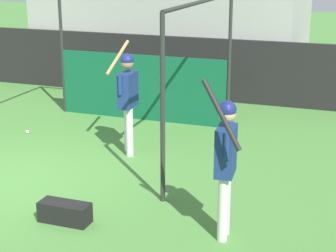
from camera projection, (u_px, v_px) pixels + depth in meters
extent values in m
plane|color=#477F38|center=(5.00, 181.00, 8.92)|extent=(60.00, 60.00, 0.00)
cube|color=black|center=(148.00, 65.00, 14.23)|extent=(24.00, 0.12, 1.53)
cube|color=#9E9E99|center=(175.00, 16.00, 15.78)|extent=(7.05, 4.00, 3.58)
cube|color=#195B33|center=(61.00, 26.00, 15.30)|extent=(0.45, 0.40, 0.10)
cube|color=#195B33|center=(64.00, 17.00, 15.40)|extent=(0.45, 0.06, 0.40)
cube|color=#195B33|center=(79.00, 27.00, 15.12)|extent=(0.45, 0.40, 0.10)
cube|color=#195B33|center=(81.00, 18.00, 15.22)|extent=(0.45, 0.06, 0.40)
cube|color=#195B33|center=(97.00, 28.00, 14.94)|extent=(0.45, 0.40, 0.10)
cube|color=#195B33|center=(100.00, 19.00, 15.04)|extent=(0.45, 0.06, 0.40)
cube|color=#195B33|center=(116.00, 29.00, 14.76)|extent=(0.45, 0.40, 0.10)
cube|color=#195B33|center=(118.00, 19.00, 14.86)|extent=(0.45, 0.06, 0.40)
cube|color=#195B33|center=(135.00, 30.00, 14.58)|extent=(0.45, 0.40, 0.10)
cube|color=#195B33|center=(137.00, 20.00, 14.68)|extent=(0.45, 0.06, 0.40)
cube|color=#195B33|center=(155.00, 31.00, 14.40)|extent=(0.45, 0.40, 0.10)
cube|color=#195B33|center=(157.00, 21.00, 14.50)|extent=(0.45, 0.06, 0.40)
cube|color=#195B33|center=(175.00, 32.00, 14.22)|extent=(0.45, 0.40, 0.10)
cube|color=#195B33|center=(177.00, 22.00, 14.32)|extent=(0.45, 0.06, 0.40)
cube|color=#195B33|center=(195.00, 33.00, 14.04)|extent=(0.45, 0.40, 0.10)
cube|color=#195B33|center=(198.00, 23.00, 14.14)|extent=(0.45, 0.06, 0.40)
cube|color=#195B33|center=(217.00, 34.00, 13.86)|extent=(0.45, 0.40, 0.10)
cube|color=#195B33|center=(219.00, 24.00, 13.96)|extent=(0.45, 0.06, 0.40)
cube|color=#195B33|center=(239.00, 35.00, 13.68)|extent=(0.45, 0.40, 0.10)
cube|color=#195B33|center=(241.00, 24.00, 13.78)|extent=(0.45, 0.06, 0.40)
cube|color=#195B33|center=(261.00, 36.00, 13.50)|extent=(0.45, 0.40, 0.10)
cube|color=#195B33|center=(263.00, 25.00, 13.60)|extent=(0.45, 0.06, 0.40)
cube|color=#195B33|center=(74.00, 9.00, 15.90)|extent=(0.45, 0.40, 0.10)
cube|color=#195B33|center=(77.00, 0.00, 16.00)|extent=(0.45, 0.06, 0.40)
cube|color=#195B33|center=(92.00, 9.00, 15.72)|extent=(0.45, 0.40, 0.10)
cube|color=#195B33|center=(94.00, 1.00, 15.82)|extent=(0.45, 0.06, 0.40)
cube|color=#195B33|center=(110.00, 10.00, 15.54)|extent=(0.45, 0.40, 0.10)
cube|color=#195B33|center=(112.00, 1.00, 15.64)|extent=(0.45, 0.06, 0.40)
cube|color=#195B33|center=(128.00, 11.00, 15.36)|extent=(0.45, 0.40, 0.10)
cube|color=#195B33|center=(130.00, 2.00, 15.46)|extent=(0.45, 0.06, 0.40)
cube|color=#195B33|center=(146.00, 11.00, 15.18)|extent=(0.45, 0.40, 0.10)
cube|color=#195B33|center=(149.00, 2.00, 15.28)|extent=(0.45, 0.06, 0.40)
cube|color=#195B33|center=(165.00, 12.00, 15.00)|extent=(0.45, 0.40, 0.10)
cube|color=#195B33|center=(168.00, 3.00, 15.10)|extent=(0.45, 0.06, 0.40)
cube|color=#195B33|center=(185.00, 13.00, 14.82)|extent=(0.45, 0.40, 0.10)
cube|color=#195B33|center=(187.00, 3.00, 14.92)|extent=(0.45, 0.06, 0.40)
cube|color=#195B33|center=(205.00, 14.00, 14.65)|extent=(0.45, 0.40, 0.10)
cube|color=#195B33|center=(207.00, 4.00, 14.74)|extent=(0.45, 0.06, 0.40)
cube|color=#195B33|center=(225.00, 14.00, 14.47)|extent=(0.45, 0.40, 0.10)
cube|color=#195B33|center=(227.00, 5.00, 14.56)|extent=(0.45, 0.06, 0.40)
cube|color=#195B33|center=(246.00, 15.00, 14.29)|extent=(0.45, 0.40, 0.10)
cube|color=#195B33|center=(248.00, 5.00, 14.38)|extent=(0.45, 0.06, 0.40)
cube|color=#195B33|center=(268.00, 16.00, 14.11)|extent=(0.45, 0.40, 0.10)
cube|color=#195B33|center=(270.00, 6.00, 14.20)|extent=(0.45, 0.06, 0.40)
cylinder|color=#282828|center=(163.00, 111.00, 7.82)|extent=(0.07, 0.07, 2.73)
cylinder|color=#282828|center=(62.00, 52.00, 12.51)|extent=(0.07, 0.07, 2.73)
cylinder|color=#282828|center=(229.00, 63.00, 11.26)|extent=(0.07, 0.07, 2.73)
cylinder|color=#282828|center=(203.00, 1.00, 9.14)|extent=(0.06, 3.83, 0.06)
cube|color=#0F5133|center=(141.00, 88.00, 12.06)|extent=(3.76, 0.03, 1.42)
cylinder|color=silver|center=(130.00, 133.00, 9.92)|extent=(0.13, 0.13, 0.87)
cylinder|color=silver|center=(128.00, 128.00, 10.15)|extent=(0.13, 0.13, 0.87)
cube|color=navy|center=(128.00, 90.00, 9.82)|extent=(0.24, 0.48, 0.62)
sphere|color=#A37556|center=(127.00, 63.00, 9.68)|extent=(0.22, 0.22, 0.22)
sphere|color=navy|center=(127.00, 60.00, 9.66)|extent=(0.23, 0.23, 0.23)
cylinder|color=navy|center=(120.00, 85.00, 9.57)|extent=(0.07, 0.07, 0.34)
cylinder|color=navy|center=(131.00, 79.00, 10.02)|extent=(0.07, 0.07, 0.34)
cylinder|color=#AD7F4C|center=(117.00, 58.00, 10.01)|extent=(0.16, 0.74, 0.54)
sphere|color=#AD7F4C|center=(135.00, 73.00, 9.92)|extent=(0.08, 0.08, 0.08)
cylinder|color=silver|center=(225.00, 203.00, 7.13)|extent=(0.14, 0.14, 0.86)
cylinder|color=silver|center=(223.00, 209.00, 6.96)|extent=(0.14, 0.14, 0.86)
cube|color=navy|center=(226.00, 151.00, 6.83)|extent=(0.26, 0.43, 0.61)
sphere|color=tan|center=(227.00, 114.00, 6.69)|extent=(0.22, 0.22, 0.22)
sphere|color=navy|center=(227.00, 110.00, 6.68)|extent=(0.23, 0.23, 0.23)
cylinder|color=navy|center=(232.00, 135.00, 6.98)|extent=(0.08, 0.08, 0.34)
cylinder|color=navy|center=(227.00, 146.00, 6.58)|extent=(0.08, 0.08, 0.34)
cylinder|color=black|center=(221.00, 115.00, 6.34)|extent=(0.55, 0.25, 0.77)
sphere|color=black|center=(233.00, 140.00, 6.64)|extent=(0.08, 0.08, 0.08)
cube|color=black|center=(65.00, 212.00, 7.53)|extent=(0.70, 0.28, 0.28)
sphere|color=white|center=(27.00, 132.00, 11.29)|extent=(0.07, 0.07, 0.07)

